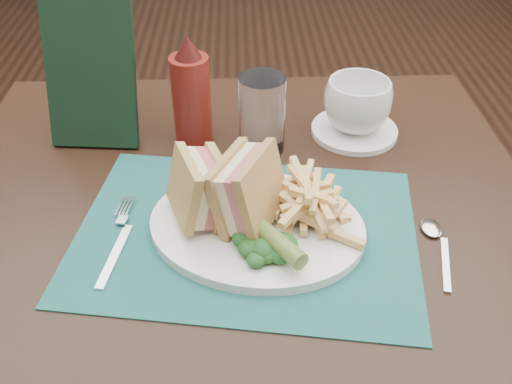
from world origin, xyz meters
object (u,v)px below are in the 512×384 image
Objects in this scene: plate at (257,227)px; coffee_cup at (357,105)px; saucer at (354,130)px; check_presenter at (91,75)px; sandwich_half_b at (234,185)px; ketchup_bottle at (191,90)px; sandwich_half_a at (184,191)px; placemat at (246,233)px; drinking_glass at (262,114)px; table_main at (243,344)px.

coffee_cup reaches higher than plate.
saucer is 0.45m from check_presenter.
saucer is (0.21, 0.24, -0.07)m from sandwich_half_b.
plate is 1.61× the size of ketchup_bottle.
check_presenter reaches higher than sandwich_half_a.
sandwich_half_b is (-0.02, 0.02, 0.07)m from placemat.
drinking_glass is (-0.16, -0.04, 0.01)m from coffee_cup.
sandwich_half_b is at bearing -41.48° from check_presenter.
drinking_glass reaches higher than sandwich_half_a.
drinking_glass is (0.11, 0.20, -0.00)m from sandwich_half_a.
coffee_cup is (0.20, 0.16, 0.43)m from table_main.
saucer is 0.29m from ketchup_bottle.
plate is at bearing -75.76° from table_main.
drinking_glass is 0.55× the size of check_presenter.
sandwich_half_b reaches higher than plate.
placemat is at bearing -98.19° from drinking_glass.
table_main is 0.39m from placemat.
ketchup_bottle is (-0.28, -0.01, 0.09)m from saucer.
coffee_cup is 0.61× the size of ketchup_bottle.
sandwich_half_a is 0.84× the size of coffee_cup.
ketchup_bottle reaches higher than plate.
plate is at bearing -39.65° from check_presenter.
ketchup_bottle reaches higher than placemat.
placemat is 0.02m from plate.
sandwich_half_b is at bearing -103.38° from drinking_glass.
sandwich_half_a is 0.37m from saucer.
drinking_glass is 0.29m from check_presenter.
saucer is 1.15× the size of drinking_glass.
sandwich_half_a is 0.74× the size of drinking_glass.
drinking_glass is (0.05, 0.20, -0.01)m from sandwich_half_b.
plate is 2.00× the size of saucer.
sandwich_half_b is at bearing -15.30° from sandwich_half_a.
sandwich_half_a is at bearing -51.42° from check_presenter.
table_main is 0.46m from saucer.
plate is 0.11m from sandwich_half_a.
drinking_glass is at bearing -4.78° from check_presenter.
placemat is at bearing -84.50° from table_main.
saucer reaches higher than placemat.
coffee_cup is (0.19, 0.26, 0.05)m from placemat.
placemat is at bearing -41.61° from check_presenter.
table_main is 3.00× the size of plate.
table_main is at bearing 95.50° from placemat.
saucer is 1.31× the size of coffee_cup.
table_main is at bearing -108.97° from drinking_glass.
ketchup_bottle is at bearing 108.85° from placemat.
placemat reaches higher than table_main.
plate is at bearing -125.46° from saucer.
sandwich_half_b is 0.58× the size of ketchup_bottle.
placemat is 2.51× the size of ketchup_bottle.
coffee_cup is at bearing 22.10° from sandwich_half_a.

